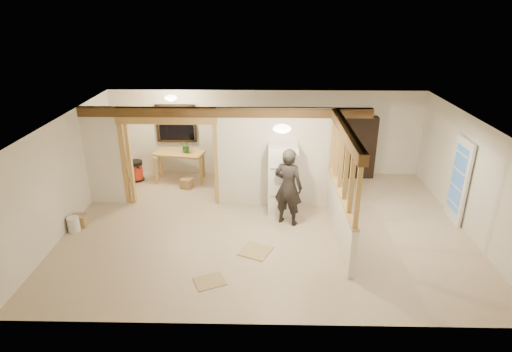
{
  "coord_description": "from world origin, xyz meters",
  "views": [
    {
      "loc": [
        -0.04,
        -8.71,
        4.86
      ],
      "look_at": [
        -0.24,
        0.4,
        1.08
      ],
      "focal_mm": 30.0,
      "sensor_mm": 36.0,
      "label": 1
    }
  ],
  "objects_px": {
    "work_table": "(180,166)",
    "shop_vac": "(136,171)",
    "bookshelf": "(359,147)",
    "refrigerator": "(282,179)",
    "woman": "(288,187)"
  },
  "relations": [
    {
      "from": "work_table",
      "to": "shop_vac",
      "type": "relative_size",
      "value": 2.32
    },
    {
      "from": "woman",
      "to": "work_table",
      "type": "distance_m",
      "value": 3.89
    },
    {
      "from": "refrigerator",
      "to": "work_table",
      "type": "distance_m",
      "value": 3.42
    },
    {
      "from": "refrigerator",
      "to": "shop_vac",
      "type": "relative_size",
      "value": 2.84
    },
    {
      "from": "work_table",
      "to": "shop_vac",
      "type": "height_order",
      "value": "work_table"
    },
    {
      "from": "woman",
      "to": "shop_vac",
      "type": "xyz_separation_m",
      "value": [
        -4.25,
        2.46,
        -0.62
      ]
    },
    {
      "from": "work_table",
      "to": "bookshelf",
      "type": "xyz_separation_m",
      "value": [
        5.15,
        0.39,
        0.47
      ]
    },
    {
      "from": "refrigerator",
      "to": "bookshelf",
      "type": "height_order",
      "value": "bookshelf"
    },
    {
      "from": "refrigerator",
      "to": "bookshelf",
      "type": "xyz_separation_m",
      "value": [
        2.3,
        2.23,
        0.06
      ]
    },
    {
      "from": "work_table",
      "to": "refrigerator",
      "type": "bearing_deg",
      "value": -20.83
    },
    {
      "from": "refrigerator",
      "to": "shop_vac",
      "type": "xyz_separation_m",
      "value": [
        -4.14,
        1.82,
        -0.55
      ]
    },
    {
      "from": "woman",
      "to": "work_table",
      "type": "xyz_separation_m",
      "value": [
        -2.96,
        2.48,
        -0.49
      ]
    },
    {
      "from": "refrigerator",
      "to": "work_table",
      "type": "bearing_deg",
      "value": 147.17
    },
    {
      "from": "refrigerator",
      "to": "woman",
      "type": "relative_size",
      "value": 0.92
    },
    {
      "from": "work_table",
      "to": "shop_vac",
      "type": "xyz_separation_m",
      "value": [
        -1.29,
        -0.02,
        -0.14
      ]
    }
  ]
}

